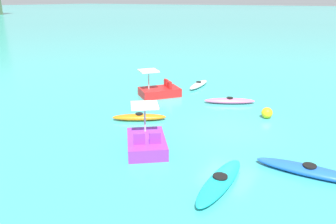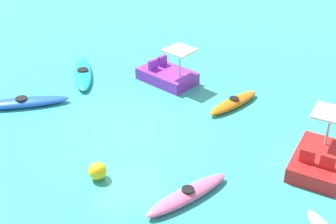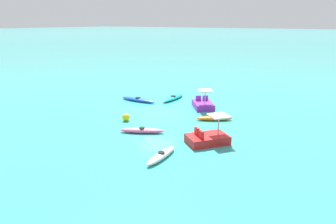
{
  "view_description": "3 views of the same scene",
  "coord_description": "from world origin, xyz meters",
  "px_view_note": "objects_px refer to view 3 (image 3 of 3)",
  "views": [
    {
      "loc": [
        -13.62,
        -4.9,
        5.76
      ],
      "look_at": [
        -1.33,
        2.57,
        0.8
      ],
      "focal_mm": 35.22,
      "sensor_mm": 36.0,
      "label": 1
    },
    {
      "loc": [
        13.23,
        -0.59,
        8.62
      ],
      "look_at": [
        -0.12,
        1.57,
        0.61
      ],
      "focal_mm": 47.19,
      "sensor_mm": 36.0,
      "label": 2
    },
    {
      "loc": [
        18.52,
        13.15,
        6.99
      ],
      "look_at": [
        0.92,
        1.66,
        0.73
      ],
      "focal_mm": 32.65,
      "sensor_mm": 36.0,
      "label": 3
    }
  ],
  "objects_px": {
    "kayak_orange": "(214,118)",
    "kayak_pink": "(142,130)",
    "pedal_boat_red": "(208,138)",
    "pedal_boat_purple": "(203,104)",
    "kayak_white": "(161,155)",
    "kayak_blue": "(138,100)",
    "kayak_cyan": "(173,98)",
    "buoy_yellow": "(126,117)"
  },
  "relations": [
    {
      "from": "pedal_boat_purple",
      "to": "buoy_yellow",
      "type": "distance_m",
      "value": 6.93
    },
    {
      "from": "kayak_orange",
      "to": "kayak_white",
      "type": "xyz_separation_m",
      "value": [
        7.47,
        0.39,
        -0.0
      ]
    },
    {
      "from": "kayak_cyan",
      "to": "kayak_white",
      "type": "height_order",
      "value": "same"
    },
    {
      "from": "kayak_orange",
      "to": "pedal_boat_red",
      "type": "relative_size",
      "value": 0.91
    },
    {
      "from": "kayak_cyan",
      "to": "pedal_boat_red",
      "type": "height_order",
      "value": "pedal_boat_red"
    },
    {
      "from": "kayak_blue",
      "to": "pedal_boat_purple",
      "type": "bearing_deg",
      "value": 101.65
    },
    {
      "from": "pedal_boat_purple",
      "to": "kayak_blue",
      "type": "bearing_deg",
      "value": -78.35
    },
    {
      "from": "kayak_white",
      "to": "kayak_pink",
      "type": "height_order",
      "value": "same"
    },
    {
      "from": "kayak_orange",
      "to": "buoy_yellow",
      "type": "distance_m",
      "value": 6.46
    },
    {
      "from": "kayak_cyan",
      "to": "pedal_boat_purple",
      "type": "distance_m",
      "value": 3.77
    },
    {
      "from": "kayak_blue",
      "to": "kayak_cyan",
      "type": "bearing_deg",
      "value": 134.05
    },
    {
      "from": "pedal_boat_red",
      "to": "buoy_yellow",
      "type": "distance_m",
      "value": 6.89
    },
    {
      "from": "kayak_blue",
      "to": "kayak_white",
      "type": "xyz_separation_m",
      "value": [
        8.79,
        8.56,
        0.0
      ]
    },
    {
      "from": "kayak_cyan",
      "to": "pedal_boat_red",
      "type": "relative_size",
      "value": 1.2
    },
    {
      "from": "kayak_cyan",
      "to": "kayak_white",
      "type": "relative_size",
      "value": 1.26
    },
    {
      "from": "kayak_cyan",
      "to": "buoy_yellow",
      "type": "xyz_separation_m",
      "value": [
        7.22,
        0.48,
        0.12
      ]
    },
    {
      "from": "pedal_boat_red",
      "to": "kayak_orange",
      "type": "bearing_deg",
      "value": -160.23
    },
    {
      "from": "kayak_orange",
      "to": "pedal_boat_purple",
      "type": "height_order",
      "value": "pedal_boat_purple"
    },
    {
      "from": "kayak_cyan",
      "to": "pedal_boat_red",
      "type": "distance_m",
      "value": 10.71
    },
    {
      "from": "kayak_orange",
      "to": "buoy_yellow",
      "type": "height_order",
      "value": "buoy_yellow"
    },
    {
      "from": "kayak_pink",
      "to": "pedal_boat_purple",
      "type": "bearing_deg",
      "value": 175.27
    },
    {
      "from": "kayak_orange",
      "to": "kayak_pink",
      "type": "height_order",
      "value": "same"
    },
    {
      "from": "kayak_pink",
      "to": "kayak_cyan",
      "type": "bearing_deg",
      "value": -160.71
    },
    {
      "from": "buoy_yellow",
      "to": "kayak_blue",
      "type": "bearing_deg",
      "value": -150.35
    },
    {
      "from": "pedal_boat_purple",
      "to": "kayak_cyan",
      "type": "bearing_deg",
      "value": -105.97
    },
    {
      "from": "kayak_white",
      "to": "buoy_yellow",
      "type": "distance_m",
      "value": 6.91
    },
    {
      "from": "kayak_blue",
      "to": "buoy_yellow",
      "type": "bearing_deg",
      "value": 29.65
    },
    {
      "from": "pedal_boat_red",
      "to": "pedal_boat_purple",
      "type": "xyz_separation_m",
      "value": [
        -6.76,
        -3.72,
        0.0
      ]
    },
    {
      "from": "kayak_blue",
      "to": "pedal_boat_red",
      "type": "height_order",
      "value": "pedal_boat_red"
    },
    {
      "from": "kayak_orange",
      "to": "buoy_yellow",
      "type": "bearing_deg",
      "value": -55.89
    },
    {
      "from": "kayak_orange",
      "to": "pedal_boat_purple",
      "type": "relative_size",
      "value": 0.91
    },
    {
      "from": "kayak_orange",
      "to": "buoy_yellow",
      "type": "xyz_separation_m",
      "value": [
        3.62,
        -5.35,
        0.12
      ]
    },
    {
      "from": "kayak_orange",
      "to": "kayak_pink",
      "type": "distance_m",
      "value": 5.72
    },
    {
      "from": "kayak_pink",
      "to": "pedal_boat_red",
      "type": "distance_m",
      "value": 4.42
    },
    {
      "from": "kayak_white",
      "to": "buoy_yellow",
      "type": "xyz_separation_m",
      "value": [
        -3.84,
        -5.75,
        0.12
      ]
    },
    {
      "from": "kayak_orange",
      "to": "kayak_white",
      "type": "distance_m",
      "value": 7.48
    },
    {
      "from": "kayak_pink",
      "to": "kayak_orange",
      "type": "bearing_deg",
      "value": 150.28
    },
    {
      "from": "kayak_cyan",
      "to": "kayak_orange",
      "type": "bearing_deg",
      "value": 58.37
    },
    {
      "from": "kayak_blue",
      "to": "kayak_cyan",
      "type": "relative_size",
      "value": 1.07
    },
    {
      "from": "kayak_white",
      "to": "pedal_boat_red",
      "type": "bearing_deg",
      "value": 161.07
    },
    {
      "from": "kayak_orange",
      "to": "kayak_white",
      "type": "bearing_deg",
      "value": 3.02
    },
    {
      "from": "pedal_boat_purple",
      "to": "buoy_yellow",
      "type": "relative_size",
      "value": 5.04
    }
  ]
}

